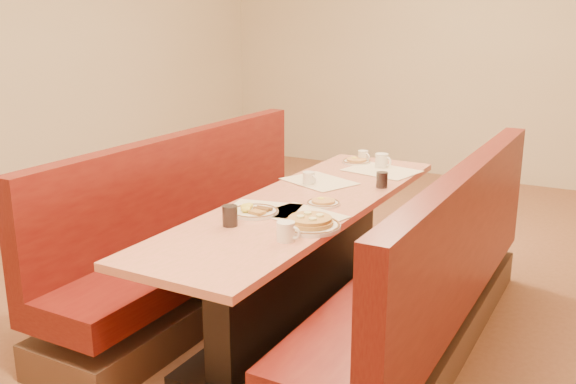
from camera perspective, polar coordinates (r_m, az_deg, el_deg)
The scene contains 18 objects.
ground at distance 3.87m, azimuth 1.40°, elevation -11.55°, with size 8.00×8.00×0.00m, color #9E6647.
diner_table at distance 3.71m, azimuth 1.44°, elevation -6.40°, with size 0.70×2.50×0.75m.
booth_left at distance 4.08m, azimuth -7.74°, elevation -4.66°, with size 0.55×2.50×1.05m.
booth_right at distance 3.47m, azimuth 12.34°, elevation -8.64°, with size 0.55×2.50×1.05m.
placemat_near_left at distance 3.44m, azimuth -2.18°, elevation -1.49°, with size 0.37×0.28×0.00m, color #F7EEC1.
placemat_near_right at distance 3.33m, azimuth 1.33°, elevation -2.09°, with size 0.40×0.30×0.00m, color #F7EEC1.
placemat_far_left at distance 4.01m, azimuth 2.79°, elevation 0.97°, with size 0.42×0.32×0.00m, color #F7EEC1.
placemat_far_right at distance 4.33m, azimuth 8.33°, elevation 1.90°, with size 0.45×0.34×0.00m, color #F7EEC1.
pancake_plate at distance 3.14m, azimuth 1.98°, elevation -2.83°, with size 0.30×0.30×0.07m.
eggs_plate at distance 3.37m, azimuth -3.04°, elevation -1.69°, with size 0.25×0.25×0.05m.
extra_plate_mid at distance 3.52m, azimuth 3.15°, elevation -0.94°, with size 0.18×0.18×0.04m.
extra_plate_far at distance 4.54m, azimuth 6.10°, elevation 2.75°, with size 0.20×0.20×0.04m.
coffee_mug_a at distance 2.95m, azimuth -0.14°, elevation -3.50°, with size 0.12×0.09×0.09m.
coffee_mug_b at distance 3.94m, azimuth 1.88°, elevation 1.25°, with size 0.10×0.07×0.08m.
coffee_mug_c at distance 4.42m, azimuth 8.37°, elevation 2.80°, with size 0.12×0.09×0.10m.
coffee_mug_d at distance 4.59m, azimuth 6.71°, elevation 3.21°, with size 0.10×0.07×0.08m.
soda_tumbler_near at distance 3.17m, azimuth -5.18°, elevation -2.12°, with size 0.08×0.08×0.10m.
soda_tumbler_mid at distance 3.91m, azimuth 8.35°, elevation 1.08°, with size 0.07×0.07×0.10m.
Camera 1 is at (1.59, -3.06, 1.76)m, focal length 40.00 mm.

